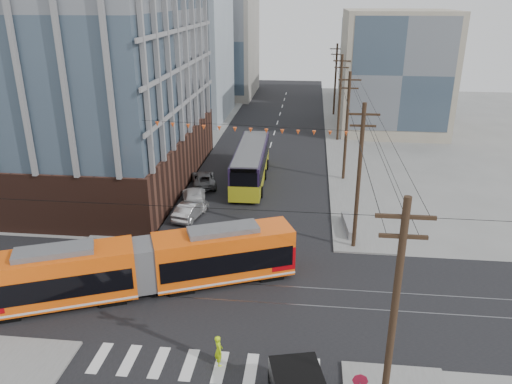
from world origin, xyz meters
TOP-DOWN VIEW (x-y plane):
  - ground at (0.00, 0.00)m, footprint 160.00×160.00m
  - office_building at (-22.00, 23.00)m, footprint 30.00×25.00m
  - bg_bldg_nw_near at (-17.00, 52.00)m, footprint 18.00×16.00m
  - bg_bldg_ne_near at (16.00, 48.00)m, footprint 14.00×14.00m
  - bg_bldg_nw_far at (-14.00, 72.00)m, footprint 16.00×18.00m
  - bg_bldg_ne_far at (18.00, 68.00)m, footprint 16.00×16.00m
  - utility_pole_near at (8.50, -6.00)m, footprint 0.30×0.30m
  - utility_pole_far at (8.50, 56.00)m, footprint 0.30×0.30m
  - streetcar at (-5.13, 3.45)m, footprint 18.85×9.96m
  - city_bus at (-0.94, 24.52)m, footprint 3.16×13.22m
  - parked_car_silver at (-4.97, 15.00)m, footprint 2.40×4.59m
  - parked_car_white at (-5.31, 17.87)m, footprint 3.31×5.51m
  - parked_car_grey at (-5.47, 22.78)m, footprint 3.50×5.33m
  - pedestrian at (0.71, -2.77)m, footprint 0.64×0.75m
  - jersey_barrier at (8.30, 13.92)m, footprint 1.28×4.14m

SIDE VIEW (x-z plane):
  - ground at x=0.00m, z-range 0.00..0.00m
  - jersey_barrier at x=8.30m, z-range 0.00..0.81m
  - parked_car_grey at x=-5.47m, z-range 0.00..1.36m
  - parked_car_silver at x=-4.97m, z-range 0.00..1.44m
  - parked_car_white at x=-5.31m, z-range 0.00..1.49m
  - pedestrian at x=0.71m, z-range 0.00..1.74m
  - streetcar at x=-5.13m, z-range 0.00..3.72m
  - city_bus at x=-0.94m, z-range 0.00..3.73m
  - utility_pole_near at x=8.50m, z-range 0.00..11.00m
  - utility_pole_far at x=8.50m, z-range 0.00..11.00m
  - bg_bldg_ne_far at x=18.00m, z-range 0.00..14.00m
  - bg_bldg_ne_near at x=16.00m, z-range 0.00..16.00m
  - bg_bldg_nw_near at x=-17.00m, z-range 0.00..18.00m
  - bg_bldg_nw_far at x=-14.00m, z-range 0.00..20.00m
  - office_building at x=-22.00m, z-range 0.00..28.60m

